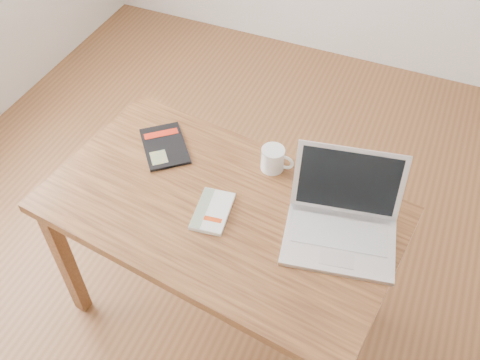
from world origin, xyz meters
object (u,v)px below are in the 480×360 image
at_px(laptop, 342,220).
at_px(coffee_mug, 273,159).
at_px(desk, 221,222).
at_px(black_guidebook, 165,146).
at_px(white_guidebook, 212,211).

height_order(laptop, coffee_mug, laptop).
bearing_deg(desk, black_guidebook, 157.25).
height_order(white_guidebook, black_guidebook, white_guidebook).
relative_size(black_guidebook, coffee_mug, 2.25).
distance_m(black_guidebook, coffee_mug, 0.44).
bearing_deg(desk, laptop, 16.07).
bearing_deg(desk, coffee_mug, 74.51).
xyz_separation_m(laptop, coffee_mug, (-0.32, 0.19, -0.00)).
bearing_deg(coffee_mug, laptop, -31.66).
height_order(desk, laptop, laptop).
bearing_deg(desk, white_guidebook, -103.86).
distance_m(desk, white_guidebook, 0.11).
relative_size(white_guidebook, black_guidebook, 0.72).
height_order(desk, coffee_mug, coffee_mug).
relative_size(desk, black_guidebook, 4.69).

